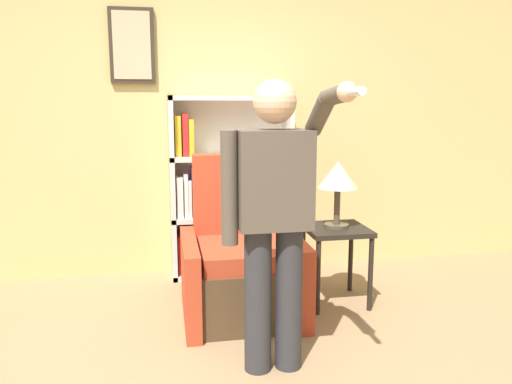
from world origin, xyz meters
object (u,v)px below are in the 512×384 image
(person_standing, at_px, (274,211))
(table_lamp, at_px, (338,178))
(bookcase, at_px, (220,190))
(armchair, at_px, (241,265))
(side_table, at_px, (336,240))

(person_standing, xyz_separation_m, table_lamp, (0.66, 0.86, 0.03))
(bookcase, distance_m, armchair, 0.93)
(side_table, xyz_separation_m, table_lamp, (0.00, 0.00, 0.46))
(side_table, relative_size, table_lamp, 1.19)
(person_standing, distance_m, table_lamp, 1.09)
(bookcase, distance_m, person_standing, 1.66)
(person_standing, relative_size, side_table, 2.76)
(armchair, xyz_separation_m, side_table, (0.72, 0.05, 0.13))
(person_standing, height_order, side_table, person_standing)
(bookcase, height_order, side_table, bookcase)
(bookcase, height_order, table_lamp, bookcase)
(armchair, height_order, person_standing, person_standing)
(person_standing, bearing_deg, table_lamp, 52.56)
(armchair, distance_m, person_standing, 0.99)
(person_standing, xyz_separation_m, side_table, (0.66, 0.86, -0.43))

